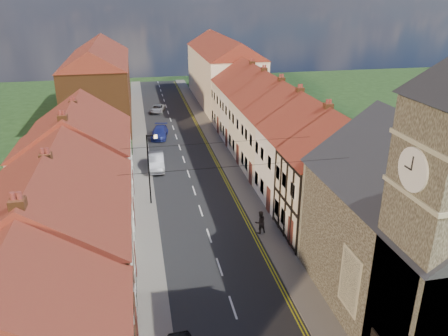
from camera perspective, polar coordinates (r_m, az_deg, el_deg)
The scene contains 21 objects.
road at distance 46.64m, azimuth -5.28°, elevation 1.12°, with size 7.00×90.00×0.02m, color black.
pavement_left at distance 46.41m, azimuth -10.69°, elevation 0.77°, with size 1.80×90.00×0.12m, color slate.
pavement_right at distance 47.25m, azimuth 0.02°, elevation 1.56°, with size 1.80×90.00×0.12m, color slate.
church at distance 24.16m, azimuth 25.16°, elevation -6.46°, with size 11.25×14.25×15.20m.
cottage_r_tudor at distance 31.85m, azimuth 15.00°, elevation -1.08°, with size 8.30×5.20×9.00m.
cottage_r_white_near at distance 36.42m, azimuth 11.41°, elevation 2.18°, with size 8.30×6.00×9.00m.
cottage_r_cream_mid at distance 41.17m, azimuth 8.57°, elevation 4.69°, with size 8.30×5.20×9.00m.
cottage_r_pink at distance 46.07m, azimuth 6.32°, elevation 6.65°, with size 8.30×6.00×9.00m.
cottage_r_white_far at distance 51.07m, azimuth 4.49°, elevation 8.24°, with size 8.30×5.20×9.00m.
cottage_r_cream_far at distance 56.15m, azimuth 2.98°, elevation 9.53°, with size 8.30×6.00×9.00m.
cottage_l_cream at distance 22.93m, azimuth -22.27°, elevation -11.46°, with size 8.30×6.30×9.10m.
cottage_l_white at distance 28.51m, azimuth -20.17°, elevation -4.74°, with size 8.30×6.90×8.80m.
cottage_l_brick_mid at distance 33.99m, azimuth -18.91°, elevation 0.04°, with size 8.30×5.70×9.10m.
cottage_l_pink at distance 39.46m, azimuth -18.00°, elevation 2.91°, with size 8.30×6.30×8.80m.
block_right_far at distance 70.66m, azimuth -0.15°, elevation 12.80°, with size 8.30×24.20×10.50m.
block_left_far at distance 64.56m, azimuth -15.95°, elevation 11.11°, with size 8.30×24.20×10.50m.
lamppost at distance 35.83m, azimuth -9.69°, elevation 0.37°, with size 0.88×0.15×6.00m.
car_mid at distance 44.36m, azimuth -8.92°, elevation 0.86°, with size 1.61×4.61×1.52m, color #ABACB2.
car_far at distance 54.02m, azimuth -8.41°, elevation 4.62°, with size 1.82×4.49×1.30m, color navy.
car_distant at distance 65.91m, azimuth -8.68°, elevation 7.66°, with size 1.78×3.87×1.08m, color #B0B1B8.
pedestrian_right at distance 32.11m, azimuth 4.73°, elevation -7.06°, with size 0.85×0.66×1.74m, color #2B2523.
Camera 1 is at (-4.47, -13.39, 16.52)m, focal length 35.00 mm.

